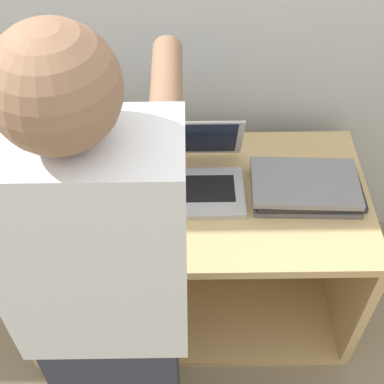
{
  "coord_description": "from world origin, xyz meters",
  "views": [
    {
      "loc": [
        -0.02,
        -0.9,
        2.03
      ],
      "look_at": [
        0.0,
        0.22,
        0.78
      ],
      "focal_mm": 50.0,
      "sensor_mm": 36.0,
      "label": 1
    }
  ],
  "objects_px": {
    "laptop_stack_left": "(73,184)",
    "laptop_stack_right": "(306,187)",
    "person": "(108,314)",
    "laptop_open": "(191,175)"
  },
  "relations": [
    {
      "from": "laptop_stack_left",
      "to": "laptop_stack_right",
      "type": "height_order",
      "value": "laptop_stack_left"
    },
    {
      "from": "laptop_stack_left",
      "to": "person",
      "type": "distance_m",
      "value": 0.57
    },
    {
      "from": "laptop_stack_left",
      "to": "person",
      "type": "xyz_separation_m",
      "value": [
        0.18,
        -0.54,
        0.09
      ]
    },
    {
      "from": "laptop_open",
      "to": "person",
      "type": "relative_size",
      "value": 0.22
    },
    {
      "from": "person",
      "to": "laptop_open",
      "type": "bearing_deg",
      "value": 69.74
    },
    {
      "from": "laptop_open",
      "to": "laptop_stack_right",
      "type": "bearing_deg",
      "value": -7.46
    },
    {
      "from": "laptop_stack_left",
      "to": "laptop_open",
      "type": "bearing_deg",
      "value": 7.92
    },
    {
      "from": "laptop_open",
      "to": "laptop_stack_right",
      "type": "height_order",
      "value": "laptop_open"
    },
    {
      "from": "laptop_open",
      "to": "laptop_stack_left",
      "type": "distance_m",
      "value": 0.4
    },
    {
      "from": "laptop_stack_right",
      "to": "laptop_open",
      "type": "bearing_deg",
      "value": 172.54
    }
  ]
}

